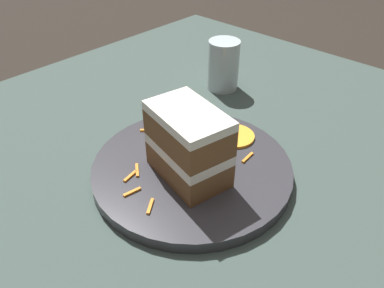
# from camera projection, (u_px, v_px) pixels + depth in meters

# --- Properties ---
(ground_plane) EXTENTS (6.00, 6.00, 0.00)m
(ground_plane) POSITION_uv_depth(u_px,v_px,m) (218.00, 188.00, 0.58)
(ground_plane) COLOR black
(ground_plane) RESTS_ON ground
(dining_table) EXTENTS (1.05, 1.04, 0.03)m
(dining_table) POSITION_uv_depth(u_px,v_px,m) (219.00, 179.00, 0.57)
(dining_table) COLOR #384742
(dining_table) RESTS_ON ground
(plate) EXTENTS (0.29, 0.29, 0.02)m
(plate) POSITION_uv_depth(u_px,v_px,m) (192.00, 169.00, 0.55)
(plate) COLOR #333338
(plate) RESTS_ON dining_table
(cake_slice) EXTENTS (0.13, 0.09, 0.10)m
(cake_slice) POSITION_uv_depth(u_px,v_px,m) (188.00, 145.00, 0.50)
(cake_slice) COLOR brown
(cake_slice) RESTS_ON plate
(cream_dollop) EXTENTS (0.05, 0.04, 0.04)m
(cream_dollop) POSITION_uv_depth(u_px,v_px,m) (179.00, 119.00, 0.60)
(cream_dollop) COLOR white
(cream_dollop) RESTS_ON plate
(orange_garnish) EXTENTS (0.06, 0.06, 0.00)m
(orange_garnish) POSITION_uv_depth(u_px,v_px,m) (234.00, 136.00, 0.60)
(orange_garnish) COLOR orange
(orange_garnish) RESTS_ON plate
(carrot_shreds_scatter) EXTENTS (0.18, 0.19, 0.00)m
(carrot_shreds_scatter) POSITION_uv_depth(u_px,v_px,m) (164.00, 168.00, 0.54)
(carrot_shreds_scatter) COLOR orange
(carrot_shreds_scatter) RESTS_ON plate
(drinking_glass) EXTENTS (0.06, 0.06, 0.10)m
(drinking_glass) POSITION_uv_depth(u_px,v_px,m) (223.00, 68.00, 0.75)
(drinking_glass) COLOR silver
(drinking_glass) RESTS_ON dining_table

